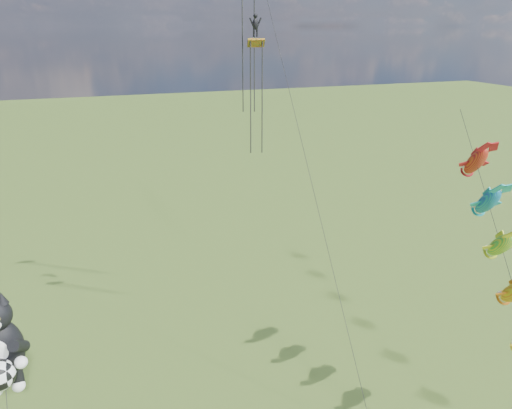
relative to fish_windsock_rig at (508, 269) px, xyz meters
name	(u,v)px	position (x,y,z in m)	size (l,w,h in m)	color
fish_windsock_rig	(508,269)	(0.00, 0.00, 0.00)	(4.00, 15.53, 16.07)	brown
parafoil_rig	(257,42)	(-8.20, 15.05, 10.67)	(2.42, 17.50, 27.24)	brown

